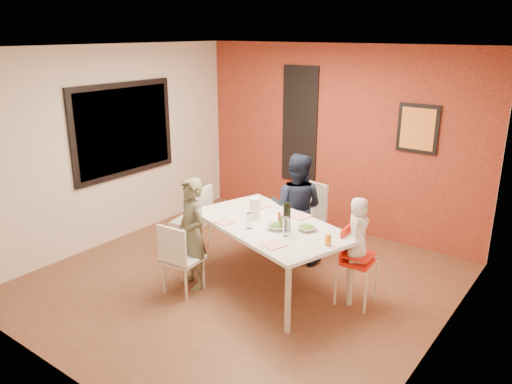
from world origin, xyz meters
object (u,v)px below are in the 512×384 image
Objects in this scene: child_near at (192,234)px; dining_table at (270,229)px; chair_near at (179,256)px; high_chair at (354,258)px; toddler at (358,229)px; paper_towel_roll at (255,209)px; chair_left at (197,217)px; chair_far at (307,215)px; child_far at (296,208)px; wine_bottle at (287,217)px.

dining_table is at bearing 55.97° from child_near.
chair_near is (-0.71, -0.77, -0.24)m from dining_table.
child_near is at bearing 110.84° from high_chair.
toddler reaches higher than chair_near.
toddler is at bearing 11.64° from paper_towel_roll.
paper_towel_roll is at bearing 69.55° from chair_left.
chair_left is (-1.30, 0.16, -0.20)m from dining_table.
toddler reaches higher than chair_far.
child_far reaches higher than wine_bottle.
wine_bottle reaches higher than dining_table.
paper_towel_roll is at bearing 68.67° from child_far.
chair_left is at bearing 149.55° from child_near.
high_chair is at bearing -26.78° from chair_far.
child_far reaches higher than chair_left.
high_chair is at bearing 85.01° from toddler.
child_near is at bearing -153.71° from wine_bottle.
chair_near is at bearing 107.68° from toddler.
chair_far is 1.21m from wine_bottle.
chair_near is at bearing -98.54° from chair_far.
toddler is 2.78× the size of paper_towel_roll.
wine_bottle is at bearing 100.29° from child_far.
dining_table is at bearing 91.01° from toddler.
toddler reaches higher than chair_left.
chair_far is 1.09m from paper_towel_roll.
chair_left reaches higher than dining_table.
dining_table is 0.35m from wine_bottle.
chair_left is 1.07× the size of high_chair.
chair_far is at bearing 97.07° from dining_table.
dining_table is 0.99m from high_chair.
child_far is (-1.08, 0.53, 0.19)m from high_chair.
chair_far is (-0.13, 1.03, -0.17)m from dining_table.
chair_near is 0.87× the size of chair_far.
child_near reaches higher than wine_bottle.
paper_towel_roll is (-0.48, 0.06, -0.03)m from wine_bottle.
chair_far is at bearing -108.49° from child_far.
paper_towel_roll reaches higher than chair_near.
paper_towel_roll is at bearing 87.84° from toddler.
toddler is at bearing 23.50° from wine_bottle.
child_near is 1.12m from wine_bottle.
child_far is at bearing 85.76° from child_near.
child_near is 4.19× the size of wine_bottle.
wine_bottle is 0.49m from paper_towel_roll.
dining_table is 1.61× the size of child_near.
wine_bottle is at bearing 99.70° from toddler.
child_far reaches higher than paper_towel_roll.
dining_table is 0.30m from paper_towel_roll.
dining_table is 1.33m from chair_left.
high_chair is 1.22m from child_far.
child_near is 1.86× the size of toddler.
child_near is at bearing 27.76° from chair_left.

